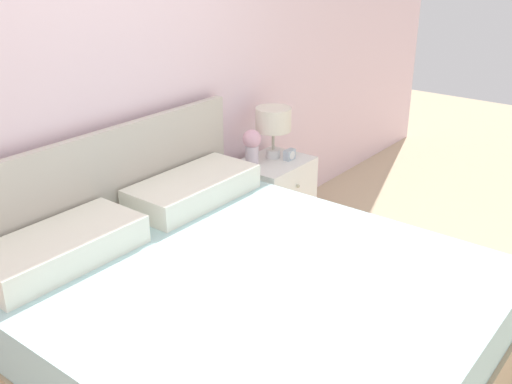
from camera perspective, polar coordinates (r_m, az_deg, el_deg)
ground_plane at (r=3.62m, az=-13.38°, el=-10.63°), size 12.00×12.00×0.00m
wall_back at (r=3.16m, az=-16.40°, el=9.93°), size 8.00×0.06×2.60m
bed at (r=2.86m, az=-1.58°, el=-12.23°), size 1.87×2.02×1.06m
nightstand at (r=4.12m, az=1.60°, el=-0.86°), size 0.51×0.41×0.59m
table_lamp at (r=4.00m, az=1.66°, el=6.73°), size 0.24×0.24×0.35m
flower_vase at (r=3.89m, az=-0.37°, el=4.52°), size 0.12×0.12×0.24m
alarm_clock at (r=4.03m, az=3.22°, el=3.57°), size 0.09×0.05×0.07m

